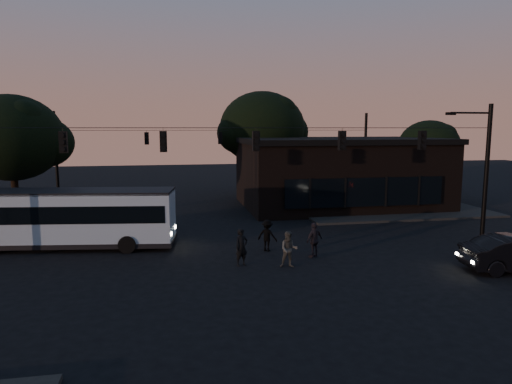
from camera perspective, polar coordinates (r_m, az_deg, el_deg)
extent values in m
plane|color=black|center=(19.77, 2.21, -10.25)|extent=(120.00, 120.00, 0.00)
cube|color=black|center=(36.66, 15.69, -1.89)|extent=(14.00, 10.00, 0.15)
cube|color=black|center=(34.27, -27.17, -3.16)|extent=(14.00, 10.00, 0.15)
cube|color=black|center=(36.94, 10.28, 2.15)|extent=(15.00, 10.00, 5.00)
cube|color=black|center=(36.77, 10.39, 6.34)|extent=(15.40, 10.40, 0.40)
cube|color=black|center=(32.34, 13.50, -0.02)|extent=(11.50, 0.18, 2.00)
cylinder|color=black|center=(41.33, 0.77, 2.20)|extent=(0.44, 0.44, 4.00)
ellipsoid|color=black|center=(41.12, 0.78, 8.03)|extent=(7.60, 7.60, 6.46)
cylinder|color=black|center=(42.82, 20.59, 1.21)|extent=(0.44, 0.44, 3.00)
ellipsoid|color=black|center=(42.59, 20.79, 5.42)|extent=(5.20, 5.20, 4.42)
cylinder|color=black|center=(33.06, -27.84, -0.56)|extent=(0.44, 0.44, 3.60)
ellipsoid|color=black|center=(32.77, -28.28, 5.99)|extent=(6.40, 6.40, 5.44)
cylinder|color=black|center=(28.29, 26.85, 2.19)|extent=(0.24, 0.24, 7.50)
cylinder|color=black|center=(22.69, 0.00, 8.03)|extent=(26.00, 0.03, 0.03)
cube|color=black|center=(22.79, -22.94, 5.76)|extent=(0.34, 0.30, 1.00)
cube|color=black|center=(22.29, -11.50, 6.20)|extent=(0.34, 0.30, 1.00)
cube|color=black|center=(22.70, 0.00, 6.39)|extent=(0.34, 0.30, 1.00)
cube|color=black|center=(23.95, 10.70, 6.34)|extent=(0.34, 0.30, 1.00)
cube|color=black|center=(25.94, 20.05, 6.11)|extent=(0.34, 0.30, 1.00)
cylinder|color=black|center=(39.35, -23.69, 3.78)|extent=(0.24, 0.24, 7.50)
cylinder|color=black|center=(42.06, 13.47, 4.47)|extent=(0.24, 0.24, 7.50)
cylinder|color=black|center=(38.52, -4.51, 7.71)|extent=(26.00, 0.03, 0.03)
cube|color=black|center=(38.33, -13.51, 6.54)|extent=(0.34, 0.30, 1.00)
cube|color=black|center=(38.53, -4.50, 6.74)|extent=(0.34, 0.30, 1.00)
cube|color=black|center=(39.64, 4.21, 6.78)|extent=(0.34, 0.30, 1.00)
cube|color=#9CB4C7|center=(25.48, -22.36, -2.76)|extent=(10.89, 3.86, 2.52)
cube|color=black|center=(25.44, -22.39, -2.23)|extent=(10.48, 3.84, 0.87)
cube|color=black|center=(25.29, -22.51, 0.04)|extent=(10.89, 3.86, 0.15)
cube|color=black|center=(25.75, -22.20, -5.73)|extent=(11.00, 3.93, 0.24)
cylinder|color=black|center=(28.25, -28.59, -4.74)|extent=(0.90, 0.36, 0.87)
cylinder|color=black|center=(23.71, -15.82, -6.35)|extent=(0.90, 0.36, 0.87)
cylinder|color=black|center=(26.01, -14.64, -5.04)|extent=(0.90, 0.36, 0.87)
imported|color=black|center=(20.75, -1.82, -6.92)|extent=(0.73, 0.61, 1.70)
imported|color=#3B3A35|center=(20.57, 4.14, -7.16)|extent=(0.90, 0.76, 1.64)
imported|color=black|center=(22.19, 7.31, -5.97)|extent=(1.08, 0.85, 1.71)
imported|color=black|center=(23.15, 1.42, -5.45)|extent=(1.20, 1.08, 1.61)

